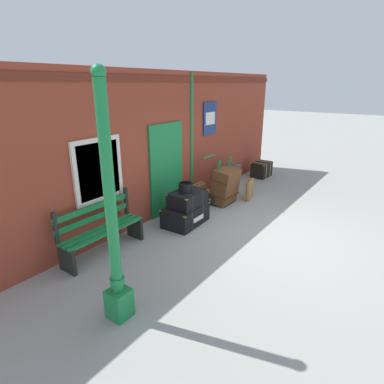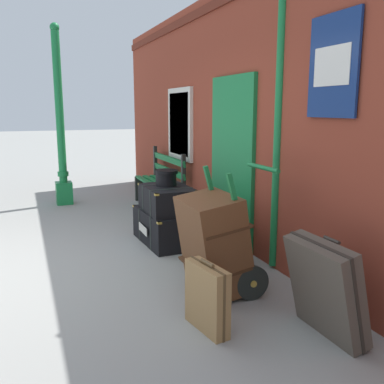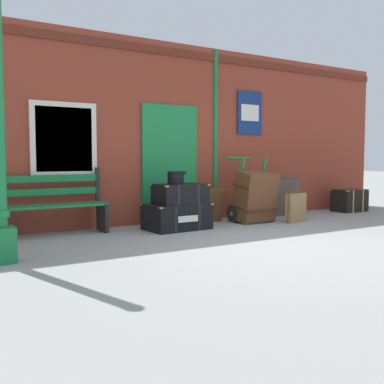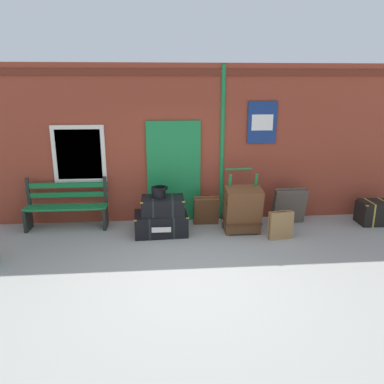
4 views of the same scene
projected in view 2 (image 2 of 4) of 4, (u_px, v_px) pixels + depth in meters
ground_plane at (32, 272)px, 4.55m from camera, size 60.00×60.00×0.00m
brick_facade at (250, 117)px, 5.19m from camera, size 10.40×0.35×3.20m
lamp_post at (61, 138)px, 7.56m from camera, size 0.28×0.28×3.12m
platform_bench at (160, 183)px, 7.37m from camera, size 1.60×0.43×1.01m
steamer_trunk_base at (168, 226)px, 5.53m from camera, size 1.04×0.70×0.43m
steamer_trunk_middle at (167, 199)px, 5.41m from camera, size 0.81×0.55×0.33m
round_hatbox at (166, 177)px, 5.42m from camera, size 0.31×0.28×0.20m
porters_trolley at (230, 261)px, 4.12m from camera, size 0.71×0.69×1.18m
large_brown_trunk at (213, 243)px, 4.01m from camera, size 0.70×0.57×0.94m
suitcase_umber at (325, 289)px, 3.21m from camera, size 0.68×0.35×0.77m
suitcase_cream at (228, 235)px, 4.81m from camera, size 0.52×0.32×0.64m
suitcase_slate at (207, 298)px, 3.33m from camera, size 0.47×0.21×0.57m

